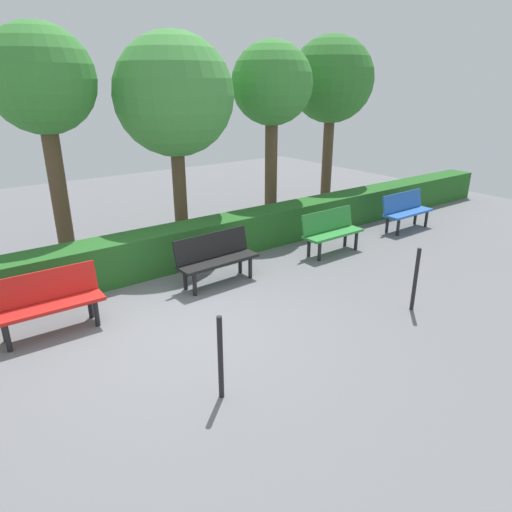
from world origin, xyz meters
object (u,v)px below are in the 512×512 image
bench_blue (406,209)px  bench_green (331,230)px  tree_mid (272,87)px  tree_far (174,97)px  tree_end (42,84)px  bench_red (47,300)px  bench_black (216,256)px  tree_near (332,81)px

bench_blue → bench_green: same height
tree_mid → bench_blue: bearing=132.9°
tree_far → bench_blue: bearing=152.4°
bench_blue → tree_end: tree_end is taller
bench_red → tree_far: (-3.35, -2.43, 2.53)m
tree_mid → tree_end: size_ratio=0.98×
bench_black → bench_red: bearing=-1.0°
bench_blue → bench_green: bearing=0.9°
bench_black → tree_far: 3.52m
bench_green → tree_mid: tree_mid is taller
bench_blue → tree_mid: (2.19, -2.36, 2.70)m
tree_end → bench_green: bearing=146.5°
tree_near → tree_far: 4.87m
bench_green → tree_end: 5.96m
bench_blue → bench_black: same height
bench_green → tree_near: tree_near is taller
tree_mid → tree_far: (2.43, -0.06, -0.17)m
tree_near → tree_far: size_ratio=1.05×
bench_red → tree_mid: 6.80m
tree_end → bench_black: bearing=121.6°
bench_blue → tree_end: 8.00m
bench_blue → tree_near: tree_near is taller
bench_blue → tree_near: (-0.21, -2.86, 2.83)m
bench_blue → tree_mid: size_ratio=0.34×
bench_blue → tree_end: size_ratio=0.33×
bench_blue → tree_near: size_ratio=0.32×
bench_blue → tree_far: bearing=-28.4°
bench_blue → bench_red: 7.97m
tree_near → tree_mid: tree_near is taller
bench_blue → bench_black: 5.23m
tree_near → bench_blue: bearing=85.8°
bench_green → tree_near: (-2.77, -2.94, 2.83)m
bench_black → bench_red: 2.74m
bench_red → tree_near: tree_near is taller
bench_blue → tree_mid: 4.20m
bench_black → bench_green: bearing=175.7°
bench_black → tree_end: bearing=-60.3°
tree_end → tree_near: bearing=-179.8°
bench_black → tree_near: (-5.44, -2.82, 2.82)m
bench_blue → tree_mid: bearing=-47.9°
bench_green → tree_far: tree_far is taller
bench_green → tree_end: (4.40, -2.91, 2.77)m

